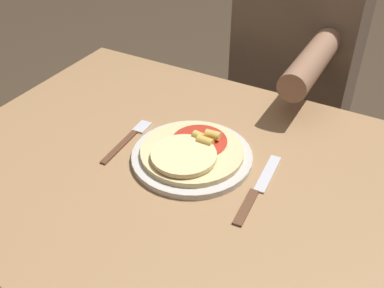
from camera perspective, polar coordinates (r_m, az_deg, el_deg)
The scene contains 6 objects.
dining_table at distance 1.03m, azimuth -2.86°, elevation -8.14°, with size 0.96×0.77×0.75m.
plate at distance 0.94m, azimuth -0.00°, elevation -1.61°, with size 0.25×0.25×0.01m.
pizza at distance 0.93m, azimuth -0.10°, elevation -0.93°, with size 0.22×0.22×0.04m.
fork at distance 1.01m, azimuth -7.98°, elevation 0.72°, with size 0.03×0.18×0.00m.
knife at distance 0.88m, azimuth 8.32°, elevation -5.71°, with size 0.03×0.22×0.00m.
person_diner at distance 1.47m, azimuth 12.89°, elevation 8.93°, with size 0.36×0.52×1.17m.
Camera 1 is at (0.40, -0.62, 1.34)m, focal length 42.00 mm.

